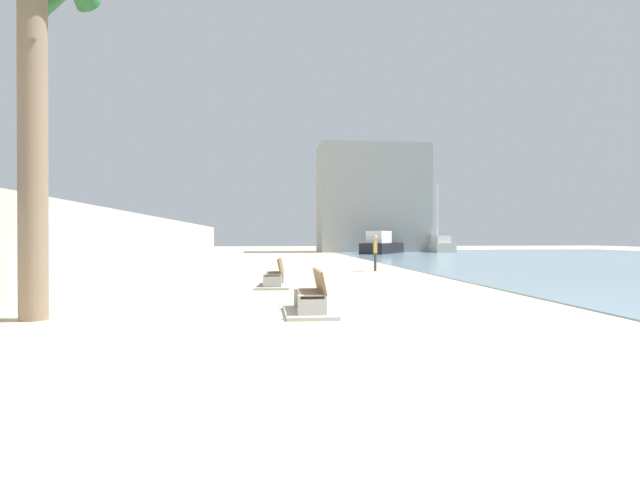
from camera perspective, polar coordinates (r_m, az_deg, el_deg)
ground_plane at (r=28.38m, az=-3.30°, el=-3.08°), size 120.00×120.00×0.00m
seawall at (r=28.90m, az=-18.32°, el=-0.30°), size 0.80×64.00×2.76m
palm_tree at (r=12.66m, az=-29.42°, el=17.80°), size 2.74×2.83×7.94m
bench_near at (r=11.48m, az=-1.07°, el=-7.06°), size 1.10×2.10×0.98m
bench_far at (r=17.45m, az=-5.08°, el=-4.50°), size 1.28×2.19×0.98m
person_walking at (r=25.53m, az=6.18°, el=-1.10°), size 0.26×0.51×1.79m
boat_mid_bay at (r=56.27m, az=13.10°, el=-0.60°), size 2.27×4.83×7.35m
boat_outer at (r=51.08m, az=6.88°, el=-0.58°), size 5.76×7.40×2.21m
harbor_building at (r=57.77m, az=5.84°, el=4.58°), size 12.00×6.00×11.85m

